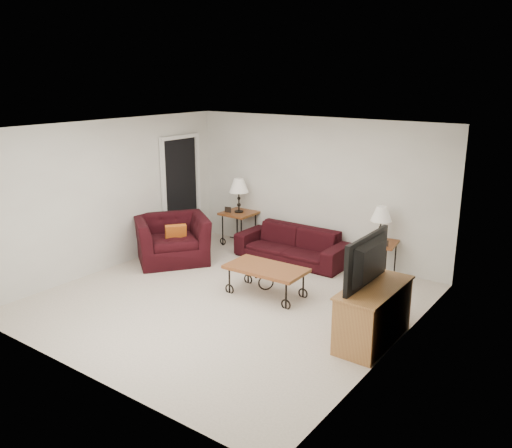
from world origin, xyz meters
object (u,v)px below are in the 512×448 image
at_px(lamp_left, 239,195).
at_px(coffee_table, 266,281).
at_px(sofa, 292,244).
at_px(television, 375,262).
at_px(tv_stand, 373,314).
at_px(backpack, 370,272).
at_px(lamp_right, 381,224).
at_px(armchair, 172,239).
at_px(side_table_right, 378,259).
at_px(side_table_left, 239,228).

distance_m(lamp_left, coffee_table, 2.63).
xyz_separation_m(sofa, television, (2.38, -1.95, 0.75)).
xyz_separation_m(tv_stand, backpack, (-0.78, 1.65, -0.13)).
bearing_deg(sofa, television, -39.40).
relative_size(lamp_right, coffee_table, 0.49).
bearing_deg(backpack, lamp_left, 161.37).
xyz_separation_m(lamp_left, television, (3.70, -2.13, 0.07)).
relative_size(coffee_table, backpack, 2.56).
distance_m(armchair, backpack, 3.46).
bearing_deg(television, lamp_right, -158.79).
xyz_separation_m(lamp_right, armchair, (-3.26, -1.44, -0.48)).
distance_m(lamp_right, television, 2.29).
distance_m(tv_stand, backpack, 1.83).
height_order(sofa, lamp_right, lamp_right).
bearing_deg(side_table_right, television, -68.79).
bearing_deg(lamp_right, backpack, -82.11).
bearing_deg(television, backpack, -155.21).
bearing_deg(lamp_left, backpack, -9.39).
height_order(lamp_left, coffee_table, lamp_left).
distance_m(side_table_right, armchair, 3.56).
xyz_separation_m(side_table_right, armchair, (-3.26, -1.44, 0.11)).
bearing_deg(backpack, side_table_left, 161.37).
bearing_deg(sofa, backpack, -10.73).
bearing_deg(lamp_right, sofa, -173.37).
relative_size(side_table_right, armchair, 0.48).
distance_m(lamp_right, backpack, 0.81).
bearing_deg(sofa, side_table_left, 172.25).
height_order(sofa, armchair, armchair).
bearing_deg(lamp_right, lamp_left, 180.00).
xyz_separation_m(lamp_left, backpack, (2.94, -0.49, -0.74)).
height_order(lamp_left, television, television).
height_order(sofa, tv_stand, tv_stand).
relative_size(side_table_left, side_table_right, 1.11).
relative_size(sofa, lamp_right, 3.44).
height_order(sofa, side_table_right, sofa).
height_order(tv_stand, television, television).
xyz_separation_m(side_table_right, tv_stand, (0.85, -2.13, 0.07)).
bearing_deg(side_table_right, armchair, -156.20).
distance_m(side_table_left, lamp_right, 2.92).
xyz_separation_m(sofa, backpack, (1.62, -0.31, -0.06)).
bearing_deg(side_table_right, sofa, -173.37).
xyz_separation_m(armchair, television, (4.08, -0.69, 0.64)).
bearing_deg(coffee_table, lamp_right, 58.98).
bearing_deg(lamp_right, television, -68.79).
distance_m(lamp_right, tv_stand, 2.35).
height_order(armchair, backpack, armchair).
relative_size(sofa, coffee_table, 1.70).
distance_m(lamp_left, armchair, 1.60).
relative_size(side_table_right, lamp_right, 1.00).
relative_size(sofa, lamp_left, 3.10).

